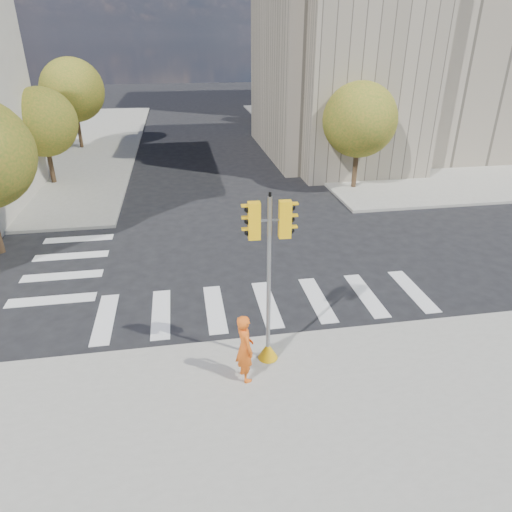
# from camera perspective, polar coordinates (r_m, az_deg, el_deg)

# --- Properties ---
(ground) EXTENTS (160.00, 160.00, 0.00)m
(ground) POSITION_cam_1_polar(r_m,az_deg,el_deg) (17.54, 0.47, -2.59)
(ground) COLOR black
(ground) RESTS_ON ground
(sidewalk_far_right) EXTENTS (28.00, 40.00, 0.15)m
(sidewalk_far_right) POSITION_cam_1_polar(r_m,az_deg,el_deg) (47.75, 19.62, 14.45)
(sidewalk_far_right) COLOR gray
(sidewalk_far_right) RESTS_ON ground
(civic_building) EXTENTS (26.00, 16.00, 19.39)m
(civic_building) POSITION_cam_1_polar(r_m,az_deg,el_deg) (38.90, 20.12, 22.85)
(civic_building) COLOR gray
(civic_building) RESTS_ON ground
(tree_lw_mid) EXTENTS (4.00, 4.00, 5.77)m
(tree_lw_mid) POSITION_cam_1_polar(r_m,az_deg,el_deg) (30.55, -25.14, 14.89)
(tree_lw_mid) COLOR #382616
(tree_lw_mid) RESTS_ON ground
(tree_lw_far) EXTENTS (4.80, 4.80, 6.95)m
(tree_lw_far) POSITION_cam_1_polar(r_m,az_deg,el_deg) (40.13, -21.95, 18.68)
(tree_lw_far) COLOR #382616
(tree_lw_far) RESTS_ON ground
(tree_re_near) EXTENTS (4.20, 4.20, 6.16)m
(tree_re_near) POSITION_cam_1_polar(r_m,az_deg,el_deg) (27.51, 12.84, 16.26)
(tree_re_near) COLOR #382616
(tree_re_near) RESTS_ON ground
(tree_re_mid) EXTENTS (4.60, 4.60, 6.66)m
(tree_re_mid) POSITION_cam_1_polar(r_m,az_deg,el_deg) (38.77, 6.09, 19.81)
(tree_re_mid) COLOR #382616
(tree_re_mid) RESTS_ON ground
(tree_re_far) EXTENTS (4.00, 4.00, 5.88)m
(tree_re_far) POSITION_cam_1_polar(r_m,az_deg,el_deg) (50.43, 2.27, 20.74)
(tree_re_far) COLOR #382616
(tree_re_far) RESTS_ON ground
(lamp_near) EXTENTS (0.35, 0.18, 8.11)m
(lamp_near) POSITION_cam_1_polar(r_m,az_deg,el_deg) (31.31, 11.06, 18.49)
(lamp_near) COLOR black
(lamp_near) RESTS_ON sidewalk_far_right
(lamp_far) EXTENTS (0.35, 0.18, 8.11)m
(lamp_far) POSITION_cam_1_polar(r_m,az_deg,el_deg) (44.65, 4.62, 20.94)
(lamp_far) COLOR black
(lamp_far) RESTS_ON sidewalk_far_right
(traffic_signal) EXTENTS (1.07, 0.56, 4.87)m
(traffic_signal) POSITION_cam_1_polar(r_m,az_deg,el_deg) (12.03, 1.59, -4.78)
(traffic_signal) COLOR yellow
(traffic_signal) RESTS_ON sidewalk_near
(photographer) EXTENTS (0.62, 0.79, 1.93)m
(photographer) POSITION_cam_1_polar(r_m,az_deg,el_deg) (11.97, -1.41, -11.39)
(photographer) COLOR orange
(photographer) RESTS_ON sidewalk_near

